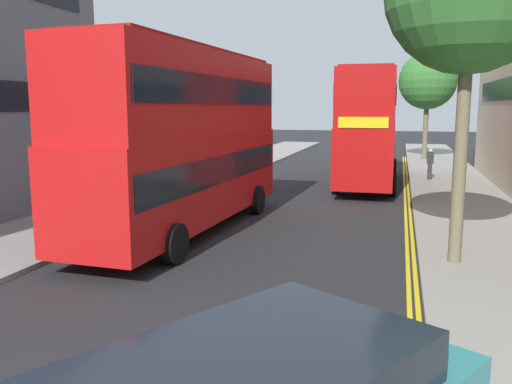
% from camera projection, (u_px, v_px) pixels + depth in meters
% --- Properties ---
extents(sidewalk_right, '(4.00, 80.00, 0.14)m').
position_uv_depth(sidewalk_right, '(481.00, 230.00, 16.69)').
color(sidewalk_right, gray).
rests_on(sidewalk_right, ground).
extents(sidewalk_left, '(4.00, 80.00, 0.14)m').
position_uv_depth(sidewalk_left, '(113.00, 209.00, 20.06)').
color(sidewalk_left, gray).
rests_on(sidewalk_left, ground).
extents(kerb_line_outer, '(0.10, 56.00, 0.01)m').
position_uv_depth(kerb_line_outer, '(413.00, 243.00, 15.34)').
color(kerb_line_outer, yellow).
rests_on(kerb_line_outer, ground).
extents(kerb_line_inner, '(0.10, 56.00, 0.01)m').
position_uv_depth(kerb_line_inner, '(407.00, 242.00, 15.38)').
color(kerb_line_inner, yellow).
rests_on(kerb_line_inner, ground).
extents(double_decker_bus_away, '(3.18, 10.91, 5.64)m').
position_uv_depth(double_decker_bus_away, '(186.00, 136.00, 16.35)').
color(double_decker_bus_away, red).
rests_on(double_decker_bus_away, ground).
extents(double_decker_bus_oncoming, '(2.86, 10.83, 5.64)m').
position_uv_depth(double_decker_bus_oncoming, '(369.00, 125.00, 26.41)').
color(double_decker_bus_oncoming, '#B20F0F').
rests_on(double_decker_bus_oncoming, ground).
extents(pedestrian_far, '(0.34, 0.22, 1.62)m').
position_uv_depth(pedestrian_far, '(430.00, 163.00, 27.77)').
color(pedestrian_far, '#2D2D38').
rests_on(pedestrian_far, sidewalk_right).
extents(street_tree_mid, '(4.13, 4.13, 7.73)m').
position_uv_depth(street_tree_mid, '(428.00, 81.00, 38.24)').
color(street_tree_mid, '#6B6047').
rests_on(street_tree_mid, sidewalk_right).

